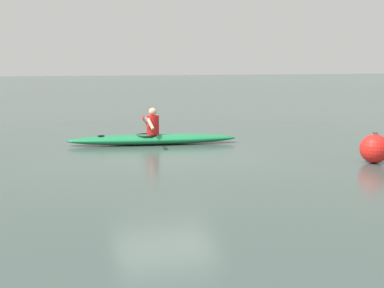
# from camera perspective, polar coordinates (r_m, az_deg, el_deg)

# --- Properties ---
(ground_plane) EXTENTS (160.00, 160.00, 0.00)m
(ground_plane) POSITION_cam_1_polar(r_m,az_deg,el_deg) (12.42, -3.07, -1.17)
(ground_plane) COLOR #384742
(kayak) EXTENTS (4.69, 1.36, 0.28)m
(kayak) POSITION_cam_1_polar(r_m,az_deg,el_deg) (13.97, -4.42, 0.53)
(kayak) COLOR #19723F
(kayak) RESTS_ON ground
(kayaker) EXTENTS (0.57, 2.46, 0.73)m
(kayaker) POSITION_cam_1_polar(r_m,az_deg,el_deg) (13.91, -4.51, 2.35)
(kayaker) COLOR red
(kayaker) RESTS_ON kayak
(mooring_buoy_white_far) EXTENTS (0.64, 0.64, 0.69)m
(mooring_buoy_white_far) POSITION_cam_1_polar(r_m,az_deg,el_deg) (12.01, 19.74, -0.49)
(mooring_buoy_white_far) COLOR red
(mooring_buoy_white_far) RESTS_ON ground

